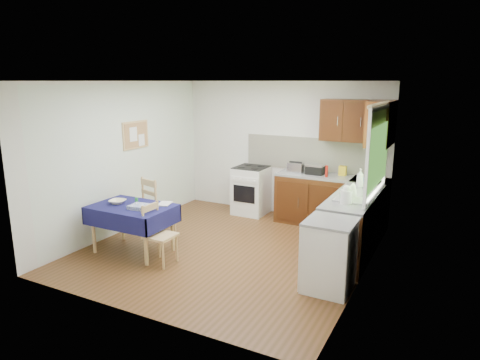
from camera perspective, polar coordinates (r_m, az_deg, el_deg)
The scene contains 33 objects.
floor at distance 6.60m, azimuth -1.52°, elevation -9.19°, with size 4.20×4.20×0.00m, color #4B3014.
ceiling at distance 6.10m, azimuth -1.66°, elevation 13.08°, with size 4.00×4.20×0.02m, color silver.
wall_back at distance 8.10m, azimuth 5.66°, elevation 4.14°, with size 4.00×0.02×2.50m, color silver.
wall_front at distance 4.56m, azimuth -14.51°, elevation -3.25°, with size 4.00×0.02×2.50m, color silver.
wall_left at distance 7.40m, azimuth -15.28°, elevation 2.89°, with size 0.02×4.20×2.50m, color silver.
wall_right at distance 5.56m, azimuth 16.73°, elevation -0.47°, with size 0.02×4.20×2.50m, color silver.
base_cabinets at distance 7.09m, azimuth 13.17°, elevation -4.24°, with size 1.90×2.30×0.86m.
worktop_back at distance 7.56m, azimuth 12.13°, elevation 0.42°, with size 1.90×0.60×0.04m, color slate.
worktop_right at distance 6.33m, azimuth 14.99°, elevation -2.21°, with size 0.60×1.70×0.04m, color slate.
worktop_corner at distance 7.42m, azimuth 16.96°, elevation -0.10°, with size 0.60×0.60×0.04m, color slate.
splashback at distance 7.88m, azimuth 10.00°, elevation 3.39°, with size 2.70×0.02×0.60m, color white.
upper_cabinets at distance 7.31m, azimuth 16.12°, elevation 7.47°, with size 1.20×0.85×0.70m.
stove at distance 8.19m, azimuth 1.50°, elevation -1.35°, with size 0.60×0.61×0.92m.
window at distance 6.17m, azimuth 17.98°, elevation 4.54°, with size 0.04×1.48×1.26m.
fridge at distance 5.36m, azimuth 11.82°, elevation -9.80°, with size 0.58×0.60×0.89m.
corkboard at distance 7.55m, azimuth -13.73°, elevation 5.85°, with size 0.04×0.62×0.47m.
dining_table at distance 6.50m, azimuth -14.19°, elevation -4.23°, with size 1.19×0.80×0.72m.
chair_far at distance 7.17m, azimuth -11.05°, elevation -3.22°, with size 0.54×0.54×0.98m.
chair_near at distance 6.08m, azimuth -10.88°, elevation -6.84°, with size 0.38×0.38×0.86m.
toaster at distance 7.65m, azimuth 7.42°, elevation 1.64°, with size 0.27×0.17×0.21m.
sandwich_press at distance 7.63m, azimuth 10.02°, elevation 1.43°, with size 0.30×0.26×0.18m.
sauce_bottle at distance 7.42m, azimuth 11.47°, elevation 1.15°, with size 0.05×0.05×0.20m, color #AF180E.
yellow_packet at distance 7.60m, azimuth 13.52°, elevation 1.21°, with size 0.13×0.08×0.17m, color gold.
dish_rack at distance 6.05m, azimuth 14.64°, elevation -2.44°, with size 0.46×0.35×0.22m.
kettle at distance 5.85m, azimuth 13.98°, elevation -2.04°, with size 0.15×0.15×0.26m.
cup at distance 7.32m, azimuth 17.27°, elevation 0.23°, with size 0.12×0.12×0.09m, color white.
soap_bottle_a at distance 6.80m, azimuth 15.72°, elevation 0.24°, with size 0.11×0.11×0.29m, color white.
soap_bottle_b at distance 7.03m, azimuth 15.74°, elevation 0.17°, with size 0.08×0.08×0.18m, color blue.
soap_bottle_c at distance 6.08m, azimuth 13.71°, elevation -1.83°, with size 0.12×0.12×0.15m, color #268B3C.
plate_bowl at distance 6.63m, azimuth -16.01°, elevation -2.80°, with size 0.24×0.24×0.06m, color #F4EEC8.
book at distance 6.46m, azimuth -10.76°, elevation -3.09°, with size 0.18×0.25×0.02m, color white.
spice_jar at distance 6.52m, azimuth -13.63°, elevation -2.72°, with size 0.05×0.05×0.10m, color #238334.
tea_towel at distance 6.29m, azimuth -13.09°, elevation -3.50°, with size 0.31×0.24×0.05m, color navy.
Camera 1 is at (2.97, -5.33, 2.50)m, focal length 32.00 mm.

